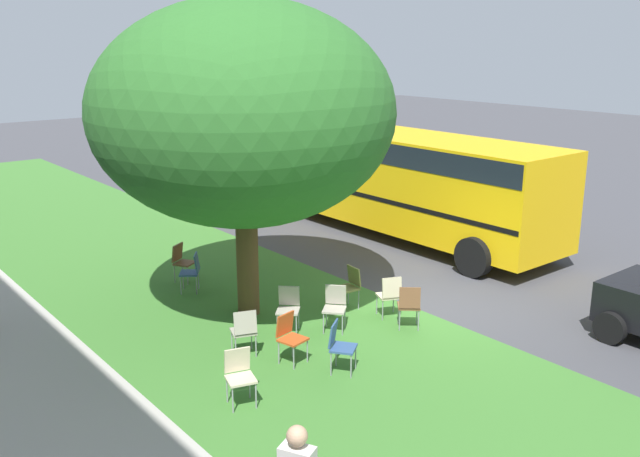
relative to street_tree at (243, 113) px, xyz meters
name	(u,v)px	position (x,y,z in m)	size (l,w,h in m)	color
ground	(425,307)	(-2.05, -3.03, -4.05)	(80.00, 80.00, 0.00)	#424247
grass_verge	(304,349)	(-2.05, 0.17, -4.04)	(48.00, 6.00, 0.01)	#3D752D
sidewalk_strip	(59,433)	(-2.05, 4.57, -4.04)	(48.00, 2.80, 0.01)	#ADA89E
street_tree	(243,113)	(0.00, 0.00, 0.00)	(5.79, 5.79, 6.20)	brown
chair_0	(409,304)	(-2.61, -1.95, -3.53)	(0.59, 0.59, 0.88)	brown
chair_1	(182,260)	(2.59, 0.12, -3.53)	(0.57, 0.57, 0.88)	brown
chair_2	(339,343)	(-3.12, 0.24, -3.53)	(0.58, 0.58, 0.88)	#335184
chair_3	(390,293)	(-1.98, -2.05, -3.53)	(0.55, 0.55, 0.88)	beige
chair_4	(335,304)	(-1.74, -0.82, -3.53)	(0.59, 0.59, 0.88)	#ADA393
chair_5	(244,329)	(-1.62, 1.15, -3.53)	(0.54, 0.53, 0.88)	#ADA393
chair_6	(239,372)	(-2.95, 2.10, -3.53)	(0.52, 0.52, 0.88)	beige
chair_7	(290,334)	(-2.31, 0.67, -3.53)	(0.50, 0.49, 0.88)	#C64C1E
chair_8	(350,284)	(-1.07, -1.79, -3.53)	(0.45, 0.46, 0.88)	olive
chair_9	(192,270)	(1.80, 0.28, -3.53)	(0.58, 0.58, 0.88)	#335184
chair_10	(288,306)	(-1.23, -0.10, -3.53)	(0.59, 0.59, 0.88)	#ADA393
school_bus	(392,172)	(2.56, -6.60, -2.29)	(10.40, 2.80, 2.88)	yellow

